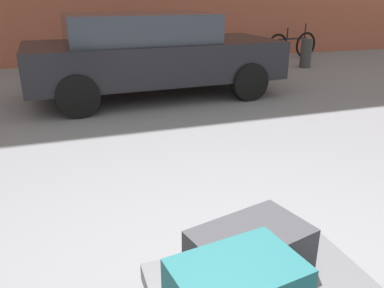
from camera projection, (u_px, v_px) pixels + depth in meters
name	position (u px, v px, depth m)	size (l,w,h in m)	color
suitcase_charcoal_rear_right	(250.00, 250.00, 2.00)	(0.61, 0.37, 0.24)	#2D2D33
parked_car	(151.00, 53.00, 6.65)	(4.36, 2.04, 1.42)	black
bicycle_leaning	(292.00, 46.00, 10.83)	(1.75, 0.35, 0.96)	black
bollard_kerb_near	(193.00, 59.00, 8.66)	(0.27, 0.27, 0.70)	#383838
bollard_kerb_mid	(254.00, 56.00, 9.11)	(0.27, 0.27, 0.70)	#383838
bollard_kerb_far	(306.00, 53.00, 9.55)	(0.27, 0.27, 0.70)	#383838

